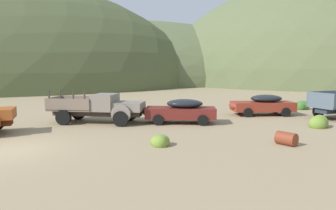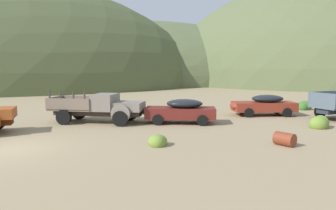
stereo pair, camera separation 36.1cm
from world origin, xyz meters
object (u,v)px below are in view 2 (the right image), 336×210
object	(u,v)px
truck_primer_gray	(104,107)
car_oxblood	(178,111)
oil_drum_foreground	(285,139)
car_rust_red	(262,105)

from	to	relation	value
truck_primer_gray	car_oxblood	world-z (taller)	truck_primer_gray
truck_primer_gray	oil_drum_foreground	xyz separation A→B (m)	(8.38, -7.41, -0.70)
oil_drum_foreground	car_oxblood	bearing A→B (deg)	119.56
car_oxblood	car_rust_red	bearing A→B (deg)	-149.27
truck_primer_gray	car_oxblood	size ratio (longest dim) A/B	1.28
car_oxblood	oil_drum_foreground	distance (m)	7.40
truck_primer_gray	oil_drum_foreground	size ratio (longest dim) A/B	5.99
truck_primer_gray	car_rust_red	size ratio (longest dim) A/B	1.27
truck_primer_gray	car_oxblood	distance (m)	4.85
oil_drum_foreground	truck_primer_gray	bearing A→B (deg)	138.55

